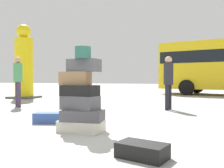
% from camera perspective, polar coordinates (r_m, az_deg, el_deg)
% --- Properties ---
extents(ground_plane, '(80.00, 80.00, 0.00)m').
position_cam_1_polar(ground_plane, '(4.31, -4.34, -11.91)').
color(ground_plane, '#9E9E99').
extents(suitcase_tower, '(0.89, 0.67, 1.57)m').
position_cam_1_polar(suitcase_tower, '(4.65, -7.17, -3.09)').
color(suitcase_tower, beige).
rests_on(suitcase_tower, ground).
extents(suitcase_navy_upright_blue, '(0.73, 0.51, 0.23)m').
position_cam_1_polar(suitcase_navy_upright_blue, '(5.69, -14.10, -7.53)').
color(suitcase_navy_upright_blue, '#334F99').
rests_on(suitcase_navy_upright_blue, ground).
extents(suitcase_black_white_trunk, '(0.68, 0.52, 0.19)m').
position_cam_1_polar(suitcase_black_white_trunk, '(3.19, 6.97, -14.95)').
color(suitcase_black_white_trunk, black).
rests_on(suitcase_black_white_trunk, ground).
extents(suitcase_cream_foreground_far, '(0.63, 0.57, 0.30)m').
position_cam_1_polar(suitcase_cream_foreground_far, '(6.77, -9.05, -5.82)').
color(suitcase_cream_foreground_far, beige).
rests_on(suitcase_cream_foreground_far, ground).
extents(person_bearded_onlooker, '(0.30, 0.33, 1.67)m').
position_cam_1_polar(person_bearded_onlooker, '(7.90, 12.85, 1.33)').
color(person_bearded_onlooker, black).
rests_on(person_bearded_onlooker, ground).
extents(person_tourist_with_camera, '(0.30, 0.30, 1.72)m').
position_cam_1_polar(person_tourist_with_camera, '(9.08, -20.82, 1.52)').
color(person_tourist_with_camera, '#3F334C').
rests_on(person_tourist_with_camera, ground).
extents(yellow_dummy_statue, '(1.24, 1.24, 3.66)m').
position_cam_1_polar(yellow_dummy_statue, '(13.06, -19.60, 4.01)').
color(yellow_dummy_statue, yellow).
rests_on(yellow_dummy_statue, ground).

